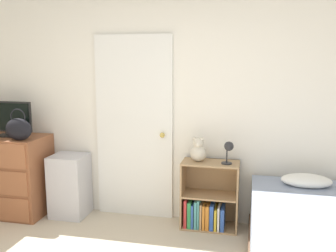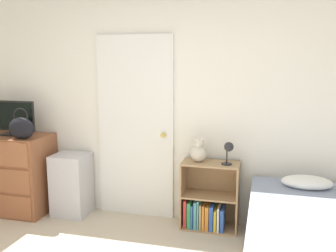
{
  "view_description": "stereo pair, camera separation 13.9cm",
  "coord_description": "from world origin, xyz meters",
  "views": [
    {
      "loc": [
        0.92,
        -1.75,
        1.75
      ],
      "look_at": [
        0.11,
        1.91,
        1.09
      ],
      "focal_mm": 40.0,
      "sensor_mm": 36.0,
      "label": 1
    },
    {
      "loc": [
        1.06,
        -1.72,
        1.75
      ],
      "look_at": [
        0.11,
        1.91,
        1.09
      ],
      "focal_mm": 40.0,
      "sensor_mm": 36.0,
      "label": 2
    }
  ],
  "objects": [
    {
      "name": "tv",
      "position": [
        -1.74,
        1.88,
        1.11
      ],
      "size": [
        0.63,
        0.16,
        0.39
      ],
      "color": "black",
      "rests_on": "dresser"
    },
    {
      "name": "wall_back",
      "position": [
        0.0,
        2.19,
        1.27
      ],
      "size": [
        10.0,
        0.06,
        2.55
      ],
      "color": "white",
      "rests_on": "ground_plane"
    },
    {
      "name": "door_closed",
      "position": [
        -0.32,
        2.14,
        1.01
      ],
      "size": [
        0.87,
        0.09,
        2.02
      ],
      "color": "white",
      "rests_on": "ground_plane"
    },
    {
      "name": "bookshelf",
      "position": [
        0.52,
        1.98,
        0.26
      ],
      "size": [
        0.59,
        0.31,
        0.71
      ],
      "color": "tan",
      "rests_on": "ground_plane"
    },
    {
      "name": "storage_bin",
      "position": [
        -1.04,
        1.96,
        0.35
      ],
      "size": [
        0.39,
        0.36,
        0.7
      ],
      "color": "silver",
      "rests_on": "ground_plane"
    },
    {
      "name": "handbag",
      "position": [
        -1.47,
        1.71,
        1.03
      ],
      "size": [
        0.3,
        0.13,
        0.34
      ],
      "color": "black",
      "rests_on": "dresser"
    },
    {
      "name": "dresser",
      "position": [
        -1.73,
        1.87,
        0.45
      ],
      "size": [
        0.84,
        0.53,
        0.9
      ],
      "color": "brown",
      "rests_on": "ground_plane"
    },
    {
      "name": "teddy_bear",
      "position": [
        0.41,
        1.99,
        0.82
      ],
      "size": [
        0.17,
        0.17,
        0.26
      ],
      "color": "beige",
      "rests_on": "bookshelf"
    },
    {
      "name": "bed",
      "position": [
        1.47,
        1.2,
        0.28
      ],
      "size": [
        1.04,
        1.89,
        0.67
      ],
      "color": "brown",
      "rests_on": "ground_plane"
    },
    {
      "name": "desk_lamp",
      "position": [
        0.73,
        1.94,
        0.87
      ],
      "size": [
        0.12,
        0.12,
        0.24
      ],
      "color": "#262628",
      "rests_on": "bookshelf"
    }
  ]
}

